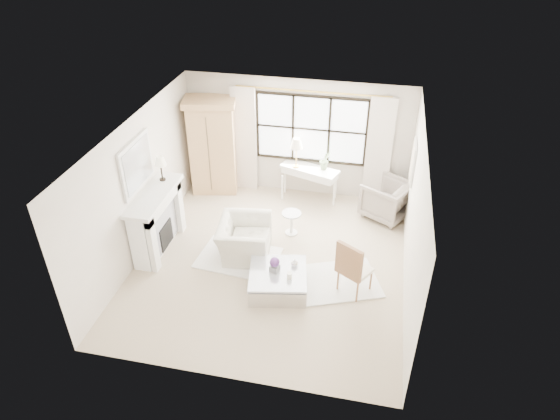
# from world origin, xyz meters

# --- Properties ---
(floor) EXTENTS (5.50, 5.50, 0.00)m
(floor) POSITION_xyz_m (0.00, 0.00, 0.00)
(floor) COLOR #C5B092
(floor) RESTS_ON ground
(ceiling) EXTENTS (5.50, 5.50, 0.00)m
(ceiling) POSITION_xyz_m (0.00, 0.00, 2.70)
(ceiling) COLOR white
(ceiling) RESTS_ON ground
(wall_back) EXTENTS (5.00, 0.00, 5.00)m
(wall_back) POSITION_xyz_m (0.00, 2.75, 1.35)
(wall_back) COLOR beige
(wall_back) RESTS_ON ground
(wall_front) EXTENTS (5.00, 0.00, 5.00)m
(wall_front) POSITION_xyz_m (0.00, -2.75, 1.35)
(wall_front) COLOR beige
(wall_front) RESTS_ON ground
(wall_left) EXTENTS (0.00, 5.50, 5.50)m
(wall_left) POSITION_xyz_m (-2.50, 0.00, 1.35)
(wall_left) COLOR beige
(wall_left) RESTS_ON ground
(wall_right) EXTENTS (0.00, 5.50, 5.50)m
(wall_right) POSITION_xyz_m (2.50, 0.00, 1.35)
(wall_right) COLOR beige
(wall_right) RESTS_ON ground
(window_pane) EXTENTS (2.40, 0.02, 1.50)m
(window_pane) POSITION_xyz_m (0.30, 2.73, 1.60)
(window_pane) COLOR white
(window_pane) RESTS_ON wall_back
(window_frame) EXTENTS (2.50, 0.04, 1.50)m
(window_frame) POSITION_xyz_m (0.30, 2.72, 1.60)
(window_frame) COLOR black
(window_frame) RESTS_ON wall_back
(curtain_rod) EXTENTS (3.30, 0.04, 0.04)m
(curtain_rod) POSITION_xyz_m (0.30, 2.67, 2.47)
(curtain_rod) COLOR #A68539
(curtain_rod) RESTS_ON wall_back
(curtain_left) EXTENTS (0.55, 0.10, 2.47)m
(curtain_left) POSITION_xyz_m (-1.20, 2.65, 1.24)
(curtain_left) COLOR beige
(curtain_left) RESTS_ON ground
(curtain_right) EXTENTS (0.55, 0.10, 2.47)m
(curtain_right) POSITION_xyz_m (1.80, 2.65, 1.24)
(curtain_right) COLOR beige
(curtain_right) RESTS_ON ground
(fireplace) EXTENTS (0.58, 1.66, 1.26)m
(fireplace) POSITION_xyz_m (-2.27, 0.00, 0.65)
(fireplace) COLOR white
(fireplace) RESTS_ON ground
(mirror_frame) EXTENTS (0.05, 1.15, 0.95)m
(mirror_frame) POSITION_xyz_m (-2.47, 0.00, 1.84)
(mirror_frame) COLOR silver
(mirror_frame) RESTS_ON wall_left
(mirror_glass) EXTENTS (0.02, 1.00, 0.80)m
(mirror_glass) POSITION_xyz_m (-2.44, 0.00, 1.84)
(mirror_glass) COLOR silver
(mirror_glass) RESTS_ON wall_left
(art_frame) EXTENTS (0.04, 0.62, 0.82)m
(art_frame) POSITION_xyz_m (2.47, 1.70, 1.55)
(art_frame) COLOR silver
(art_frame) RESTS_ON wall_right
(art_canvas) EXTENTS (0.01, 0.52, 0.72)m
(art_canvas) POSITION_xyz_m (2.45, 1.70, 1.55)
(art_canvas) COLOR beige
(art_canvas) RESTS_ON wall_right
(mantel_lamp) EXTENTS (0.22, 0.22, 0.51)m
(mantel_lamp) POSITION_xyz_m (-2.26, 0.51, 1.65)
(mantel_lamp) COLOR black
(mantel_lamp) RESTS_ON fireplace
(armoire) EXTENTS (1.24, 0.91, 2.24)m
(armoire) POSITION_xyz_m (-1.88, 2.40, 1.14)
(armoire) COLOR tan
(armoire) RESTS_ON floor
(console_table) EXTENTS (1.38, 0.84, 0.80)m
(console_table) POSITION_xyz_m (0.34, 2.43, 0.40)
(console_table) COLOR white
(console_table) RESTS_ON floor
(console_lamp) EXTENTS (0.28, 0.28, 0.69)m
(console_lamp) POSITION_xyz_m (0.04, 2.42, 1.36)
(console_lamp) COLOR gold
(console_lamp) RESTS_ON console_table
(orchid_plant) EXTENTS (0.30, 0.27, 0.44)m
(orchid_plant) POSITION_xyz_m (0.68, 2.45, 1.02)
(orchid_plant) COLOR #657D53
(orchid_plant) RESTS_ON console_table
(side_table) EXTENTS (0.40, 0.40, 0.51)m
(side_table) POSITION_xyz_m (0.21, 1.01, 0.33)
(side_table) COLOR silver
(side_table) RESTS_ON floor
(rug_left) EXTENTS (1.60, 1.20, 0.03)m
(rug_left) POSITION_xyz_m (-0.64, -0.02, 0.01)
(rug_left) COLOR white
(rug_left) RESTS_ON floor
(rug_right) EXTENTS (1.78, 1.57, 0.03)m
(rug_right) POSITION_xyz_m (1.31, -0.30, 0.01)
(rug_right) COLOR white
(rug_right) RESTS_ON floor
(club_armchair) EXTENTS (1.07, 1.20, 0.71)m
(club_armchair) POSITION_xyz_m (-0.56, 0.16, 0.36)
(club_armchair) COLOR beige
(club_armchair) RESTS_ON floor
(wingback_chair) EXTENTS (1.24, 1.23, 0.83)m
(wingback_chair) POSITION_xyz_m (2.08, 2.08, 0.42)
(wingback_chair) COLOR gray
(wingback_chair) RESTS_ON floor
(french_chair) EXTENTS (0.66, 0.66, 1.08)m
(french_chair) POSITION_xyz_m (1.61, -0.48, 0.31)
(french_chair) COLOR #9B6941
(french_chair) RESTS_ON floor
(coffee_table) EXTENTS (1.17, 1.17, 0.38)m
(coffee_table) POSITION_xyz_m (0.29, -0.70, 0.18)
(coffee_table) COLOR silver
(coffee_table) RESTS_ON floor
(planter_box) EXTENTS (0.19, 0.19, 0.11)m
(planter_box) POSITION_xyz_m (0.23, -0.68, 0.44)
(planter_box) COLOR slate
(planter_box) RESTS_ON coffee_table
(planter_flowers) EXTENTS (0.17, 0.17, 0.17)m
(planter_flowers) POSITION_xyz_m (0.23, -0.68, 0.58)
(planter_flowers) COLOR #5D3078
(planter_flowers) RESTS_ON planter_box
(pillar_candle) EXTENTS (0.09, 0.09, 0.12)m
(pillar_candle) POSITION_xyz_m (0.52, -0.82, 0.44)
(pillar_candle) COLOR white
(pillar_candle) RESTS_ON coffee_table
(coffee_vase) EXTENTS (0.16, 0.16, 0.14)m
(coffee_vase) POSITION_xyz_m (0.55, -0.47, 0.45)
(coffee_vase) COLOR white
(coffee_vase) RESTS_ON coffee_table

